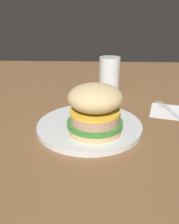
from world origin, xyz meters
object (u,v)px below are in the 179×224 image
object	(u,v)px
sandwich	(95,108)
fries_pile	(86,111)
fork	(170,111)
plate	(89,125)
drink_glass	(109,77)
napkin	(171,112)

from	to	relation	value
sandwich	fries_pile	world-z (taller)	sandwich
fork	fries_pile	bearing A→B (deg)	100.32
plate	fries_pile	size ratio (longest dim) A/B	2.88
plate	drink_glass	distance (m)	0.29
sandwich	plate	bearing A→B (deg)	20.11
sandwich	drink_glass	size ratio (longest dim) A/B	1.02
plate	fries_pile	bearing A→B (deg)	10.25
fries_pile	napkin	size ratio (longest dim) A/B	0.80
sandwich	napkin	bearing A→B (deg)	-55.41
fries_pile	napkin	xyz separation A→B (m)	(0.04, -0.24, -0.01)
napkin	sandwich	bearing A→B (deg)	124.59
fork	sandwich	bearing A→B (deg)	124.91
napkin	fork	world-z (taller)	fork
plate	sandwich	xyz separation A→B (m)	(-0.04, -0.01, 0.06)
sandwich	fries_pile	size ratio (longest dim) A/B	1.42
fork	drink_glass	bearing A→B (deg)	44.96
plate	napkin	xyz separation A→B (m)	(0.11, -0.23, -0.01)
sandwich	fries_pile	bearing A→B (deg)	13.95
plate	fork	world-z (taller)	plate
napkin	drink_glass	bearing A→B (deg)	44.75
fries_pile	fork	xyz separation A→B (m)	(0.04, -0.24, -0.01)
fries_pile	napkin	world-z (taller)	fries_pile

